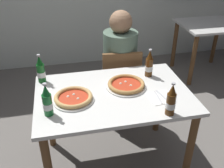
{
  "coord_description": "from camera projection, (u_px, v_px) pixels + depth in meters",
  "views": [
    {
      "loc": [
        -0.37,
        -1.65,
        1.83
      ],
      "look_at": [
        0.0,
        0.05,
        0.8
      ],
      "focal_mm": 41.23,
      "sensor_mm": 36.0,
      "label": 1
    }
  ],
  "objects": [
    {
      "name": "ground_plane",
      "position": [
        113.0,
        161.0,
        2.39
      ],
      "size": [
        8.0,
        8.0,
        0.0
      ],
      "primitive_type": "plane",
      "color": "slate"
    },
    {
      "name": "dining_table_main",
      "position": [
        113.0,
        105.0,
        2.06
      ],
      "size": [
        1.2,
        0.8,
        0.75
      ],
      "color": "silver",
      "rests_on": "ground_plane"
    },
    {
      "name": "chair_behind_table",
      "position": [
        120.0,
        81.0,
        2.69
      ],
      "size": [
        0.44,
        0.44,
        0.85
      ],
      "rotation": [
        0.0,
        0.0,
        3.05
      ],
      "color": "brown",
      "rests_on": "ground_plane"
    },
    {
      "name": "diner_seated",
      "position": [
        120.0,
        70.0,
        2.68
      ],
      "size": [
        0.34,
        0.34,
        1.21
      ],
      "color": "#2D3342",
      "rests_on": "ground_plane"
    },
    {
      "name": "dining_table_background",
      "position": [
        208.0,
        35.0,
        3.58
      ],
      "size": [
        0.8,
        0.7,
        0.75
      ],
      "color": "silver",
      "rests_on": "ground_plane"
    },
    {
      "name": "pizza_margherita_near",
      "position": [
        126.0,
        85.0,
        2.07
      ],
      "size": [
        0.32,
        0.32,
        0.04
      ],
      "color": "white",
      "rests_on": "dining_table_main"
    },
    {
      "name": "pizza_marinara_far",
      "position": [
        73.0,
        98.0,
        1.9
      ],
      "size": [
        0.31,
        0.31,
        0.04
      ],
      "color": "white",
      "rests_on": "dining_table_main"
    },
    {
      "name": "beer_bottle_left",
      "position": [
        47.0,
        102.0,
        1.71
      ],
      "size": [
        0.07,
        0.07,
        0.25
      ],
      "color": "#196B2D",
      "rests_on": "dining_table_main"
    },
    {
      "name": "beer_bottle_center",
      "position": [
        41.0,
        71.0,
        2.1
      ],
      "size": [
        0.07,
        0.07,
        0.25
      ],
      "color": "#14591E",
      "rests_on": "dining_table_main"
    },
    {
      "name": "beer_bottle_right",
      "position": [
        171.0,
        101.0,
        1.72
      ],
      "size": [
        0.07,
        0.07,
        0.25
      ],
      "color": "#512D0F",
      "rests_on": "dining_table_main"
    },
    {
      "name": "beer_bottle_extra",
      "position": [
        149.0,
        65.0,
        2.19
      ],
      "size": [
        0.07,
        0.07,
        0.25
      ],
      "color": "#512D0F",
      "rests_on": "dining_table_main"
    },
    {
      "name": "napkin_with_cutlery",
      "position": [
        161.0,
        97.0,
        1.94
      ],
      "size": [
        0.19,
        0.19,
        0.01
      ],
      "color": "white",
      "rests_on": "dining_table_main"
    }
  ]
}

